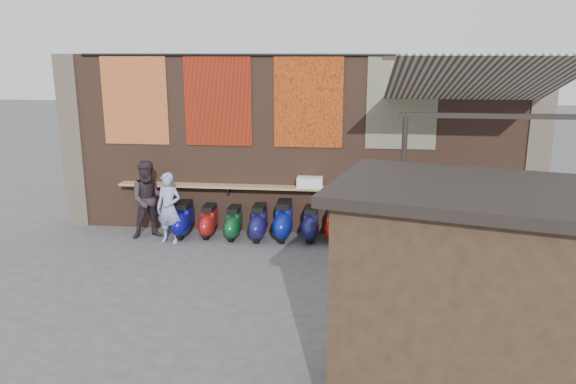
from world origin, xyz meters
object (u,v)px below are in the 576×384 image
object	(u,v)px
scooter_stool_3	(259,223)
scooter_stool_6	(333,226)
scooter_stool_7	(360,223)
shopper_tan	(392,217)
scooter_stool_9	(415,227)
scooter_stool_2	(234,223)
diner_left	(169,208)
scooter_stool_0	(183,220)
scooter_stool_8	(389,228)
shopper_navy	(480,224)
scooter_stool_4	(284,221)
shelf_box	(310,182)
scooter_stool_5	(311,224)
diner_right	(150,200)
shopper_grey	(484,240)
scooter_stool_1	(209,221)
market_stall	(454,309)

from	to	relation	value
scooter_stool_3	scooter_stool_6	bearing A→B (deg)	2.75
scooter_stool_7	shopper_tan	distance (m)	1.18
scooter_stool_9	scooter_stool_2	bearing A→B (deg)	-178.73
diner_left	scooter_stool_0	bearing A→B (deg)	78.22
scooter_stool_6	scooter_stool_8	size ratio (longest dim) A/B	0.96
diner_left	shopper_navy	xyz separation A→B (m)	(6.38, -0.63, 0.07)
scooter_stool_4	scooter_stool_7	bearing A→B (deg)	0.38
shelf_box	scooter_stool_5	xyz separation A→B (m)	(0.05, -0.27, -0.87)
scooter_stool_9	scooter_stool_8	bearing A→B (deg)	-171.26
scooter_stool_4	diner_right	xyz separation A→B (m)	(-2.96, -0.22, 0.45)
shopper_tan	diner_left	bearing A→B (deg)	146.04
shelf_box	scooter_stool_6	xyz separation A→B (m)	(0.54, -0.27, -0.90)
scooter_stool_0	shopper_navy	xyz separation A→B (m)	(6.20, -1.04, 0.45)
scooter_stool_6	scooter_stool_7	world-z (taller)	scooter_stool_7
diner_left	shopper_tan	bearing A→B (deg)	6.74
scooter_stool_0	scooter_stool_5	xyz separation A→B (m)	(2.86, 0.06, -0.02)
shopper_grey	scooter_stool_0	bearing A→B (deg)	-21.31
scooter_stool_8	diner_left	distance (m)	4.77
shelf_box	scooter_stool_4	world-z (taller)	shelf_box
scooter_stool_9	shopper_tan	size ratio (longest dim) A/B	0.46
scooter_stool_7	shopper_grey	xyz separation A→B (m)	(2.14, -2.12, 0.42)
scooter_stool_2	shopper_grey	world-z (taller)	shopper_grey
scooter_stool_8	shopper_grey	world-z (taller)	shopper_grey
scooter_stool_5	scooter_stool_3	bearing A→B (deg)	-175.90
scooter_stool_7	scooter_stool_9	xyz separation A→B (m)	(1.19, -0.00, -0.06)
scooter_stool_0	scooter_stool_2	bearing A→B (deg)	-0.91
scooter_stool_6	diner_left	world-z (taller)	diner_left
shelf_box	shopper_grey	world-z (taller)	shopper_grey
scooter_stool_9	shopper_tan	xyz separation A→B (m)	(-0.57, -0.90, 0.48)
scooter_stool_1	shopper_grey	size ratio (longest dim) A/B	0.44
scooter_stool_7	scooter_stool_9	world-z (taller)	scooter_stool_7
scooter_stool_4	shelf_box	bearing A→B (deg)	25.47
scooter_stool_2	scooter_stool_8	distance (m)	3.40
shopper_navy	market_stall	xyz separation A→B (m)	(-1.32, -4.76, 0.46)
shopper_navy	shopper_tan	xyz separation A→B (m)	(-1.65, 0.21, 0.01)
scooter_stool_0	shelf_box	bearing A→B (deg)	6.64
scooter_stool_4	shopper_navy	xyz separation A→B (m)	(3.94, -1.11, 0.42)
scooter_stool_4	diner_right	world-z (taller)	diner_right
scooter_stool_2	scooter_stool_3	size ratio (longest dim) A/B	0.93
scooter_stool_4	scooter_stool_6	xyz separation A→B (m)	(1.09, -0.00, -0.08)
scooter_stool_5	scooter_stool_9	world-z (taller)	scooter_stool_5
scooter_stool_4	shopper_navy	world-z (taller)	shopper_navy
scooter_stool_1	diner_right	size ratio (longest dim) A/B	0.42
shopper_navy	shopper_grey	world-z (taller)	shopper_grey
scooter_stool_1	diner_left	xyz separation A→B (m)	(-0.75, -0.47, 0.42)
scooter_stool_3	scooter_stool_4	world-z (taller)	scooter_stool_4
shopper_navy	scooter_stool_0	bearing A→B (deg)	-47.42
shelf_box	shopper_tan	size ratio (longest dim) A/B	0.33
scooter_stool_0	scooter_stool_4	size ratio (longest dim) A/B	0.93
scooter_stool_2	diner_right	distance (m)	1.93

